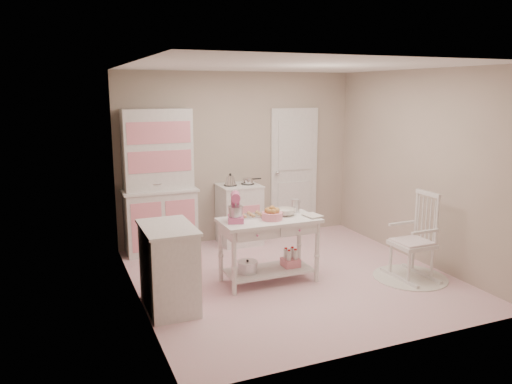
% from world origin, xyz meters
% --- Properties ---
extents(room_shell, '(3.84, 3.84, 2.62)m').
position_xyz_m(room_shell, '(0.00, 0.00, 1.65)').
color(room_shell, pink).
rests_on(room_shell, ground).
extents(door, '(0.82, 0.05, 2.04)m').
position_xyz_m(door, '(0.95, 1.87, 1.02)').
color(door, white).
rests_on(door, ground).
extents(hutch, '(1.06, 0.50, 2.08)m').
position_xyz_m(hutch, '(-1.31, 1.66, 1.04)').
color(hutch, white).
rests_on(hutch, ground).
extents(stove, '(0.62, 0.57, 0.92)m').
position_xyz_m(stove, '(-0.11, 1.61, 0.46)').
color(stove, white).
rests_on(stove, ground).
extents(base_cabinet, '(0.54, 0.84, 0.92)m').
position_xyz_m(base_cabinet, '(-1.63, -0.29, 0.46)').
color(base_cabinet, white).
rests_on(base_cabinet, ground).
extents(lace_rug, '(0.92, 0.92, 0.01)m').
position_xyz_m(lace_rug, '(1.37, -0.58, 0.01)').
color(lace_rug, white).
rests_on(lace_rug, ground).
extents(rocking_chair, '(0.50, 0.73, 1.10)m').
position_xyz_m(rocking_chair, '(1.37, -0.58, 0.55)').
color(rocking_chair, white).
rests_on(rocking_chair, ground).
extents(work_table, '(1.20, 0.60, 0.80)m').
position_xyz_m(work_table, '(-0.33, -0.01, 0.40)').
color(work_table, white).
rests_on(work_table, ground).
extents(stand_mixer, '(0.28, 0.33, 0.34)m').
position_xyz_m(stand_mixer, '(-0.75, 0.01, 0.97)').
color(stand_mixer, '#D65A91').
rests_on(stand_mixer, work_table).
extents(cookie_tray, '(0.34, 0.24, 0.02)m').
position_xyz_m(cookie_tray, '(-0.48, 0.17, 0.81)').
color(cookie_tray, silver).
rests_on(cookie_tray, work_table).
extents(bread_basket, '(0.25, 0.25, 0.09)m').
position_xyz_m(bread_basket, '(-0.31, -0.06, 0.85)').
color(bread_basket, pink).
rests_on(bread_basket, work_table).
extents(mixing_bowl, '(0.26, 0.26, 0.08)m').
position_xyz_m(mixing_bowl, '(-0.07, 0.07, 0.84)').
color(mixing_bowl, silver).
rests_on(mixing_bowl, work_table).
extents(metal_pitcher, '(0.10, 0.10, 0.17)m').
position_xyz_m(metal_pitcher, '(0.11, 0.15, 0.89)').
color(metal_pitcher, silver).
rests_on(metal_pitcher, work_table).
extents(recipe_book, '(0.21, 0.26, 0.02)m').
position_xyz_m(recipe_book, '(0.12, -0.13, 0.81)').
color(recipe_book, silver).
rests_on(recipe_book, work_table).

